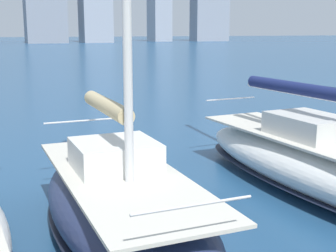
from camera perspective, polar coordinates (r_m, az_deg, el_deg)
name	(u,v)px	position (r m, az deg, el deg)	size (l,w,h in m)	color
sailboat_navy	(322,164)	(12.16, 18.30, -4.38)	(2.81, 9.47, 13.14)	white
sailboat_tan	(122,201)	(9.16, -5.69, -9.11)	(2.67, 6.85, 12.37)	navy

